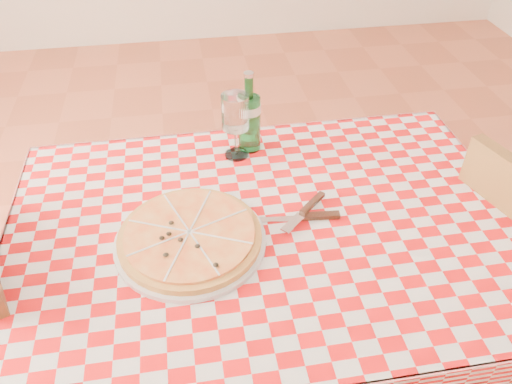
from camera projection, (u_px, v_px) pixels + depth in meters
The scene contains 6 objects.
dining_table at pixel (267, 252), 1.31m from camera, with size 1.20×0.80×0.75m.
tablecloth at pixel (268, 226), 1.25m from camera, with size 1.30×0.90×0.01m, color #B10A0C.
pizza_plate at pixel (190, 236), 1.19m from camera, with size 0.36×0.36×0.05m, color #C07E40, non-canonical shape.
water_bottle at pixel (249, 112), 1.43m from camera, with size 0.07×0.07×0.25m, color #196729, non-canonical shape.
wine_glass at pixel (236, 127), 1.42m from camera, with size 0.08×0.08×0.20m, color white, non-canonical shape.
cutlery at pixel (302, 215), 1.26m from camera, with size 0.25×0.20×0.03m, color silver, non-canonical shape.
Camera 1 is at (-0.18, -0.89, 1.62)m, focal length 35.00 mm.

